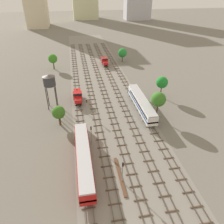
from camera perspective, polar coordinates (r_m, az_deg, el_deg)
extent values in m
plane|color=slate|center=(79.07, -2.70, 6.78)|extent=(480.00, 480.00, 0.00)
cube|color=gray|center=(79.07, -2.70, 6.78)|extent=(22.21, 176.00, 0.01)
cube|color=#47382D|center=(79.35, -9.90, 6.59)|extent=(0.07, 126.00, 0.15)
cube|color=#47382D|center=(79.35, -8.86, 6.69)|extent=(0.07, 126.00, 0.15)
cube|color=brown|center=(40.00, -6.25, -24.13)|extent=(2.40, 0.22, 0.14)
cube|color=brown|center=(41.79, -6.63, -20.76)|extent=(2.40, 0.22, 0.14)
cube|color=brown|center=(43.70, -6.96, -17.68)|extent=(2.40, 0.22, 0.14)
cube|color=brown|center=(45.73, -7.26, -14.87)|extent=(2.40, 0.22, 0.14)
cube|color=brown|center=(47.87, -7.52, -12.29)|extent=(2.40, 0.22, 0.14)
cube|color=brown|center=(50.09, -7.76, -9.95)|extent=(2.40, 0.22, 0.14)
cube|color=brown|center=(52.39, -7.97, -7.80)|extent=(2.40, 0.22, 0.14)
cube|color=brown|center=(54.75, -8.16, -5.84)|extent=(2.40, 0.22, 0.14)
cube|color=brown|center=(57.18, -8.34, -4.04)|extent=(2.40, 0.22, 0.14)
cube|color=brown|center=(59.66, -8.50, -2.39)|extent=(2.40, 0.22, 0.14)
cube|color=brown|center=(62.19, -8.65, -0.88)|extent=(2.40, 0.22, 0.14)
cube|color=brown|center=(64.75, -8.78, 0.52)|extent=(2.40, 0.22, 0.14)
cube|color=brown|center=(67.35, -8.91, 1.81)|extent=(2.40, 0.22, 0.14)
cube|color=brown|center=(69.99, -9.02, 3.00)|extent=(2.40, 0.22, 0.14)
cube|color=brown|center=(72.65, -9.13, 4.11)|extent=(2.40, 0.22, 0.14)
cube|color=brown|center=(75.34, -9.23, 5.14)|extent=(2.40, 0.22, 0.14)
cube|color=brown|center=(78.05, -9.32, 6.09)|extent=(2.40, 0.22, 0.14)
cube|color=brown|center=(80.78, -9.41, 6.99)|extent=(2.40, 0.22, 0.14)
cube|color=brown|center=(83.53, -9.49, 7.82)|extent=(2.40, 0.22, 0.14)
cube|color=brown|center=(86.29, -9.57, 8.60)|extent=(2.40, 0.22, 0.14)
cube|color=brown|center=(89.07, -9.64, 9.33)|extent=(2.40, 0.22, 0.14)
cube|color=brown|center=(91.87, -9.71, 10.02)|extent=(2.40, 0.22, 0.14)
cube|color=brown|center=(94.67, -9.78, 10.67)|extent=(2.40, 0.22, 0.14)
cube|color=brown|center=(97.49, -9.84, 11.28)|extent=(2.40, 0.22, 0.14)
cube|color=brown|center=(100.32, -9.89, 11.85)|extent=(2.40, 0.22, 0.14)
cube|color=brown|center=(103.16, -9.95, 12.40)|extent=(2.40, 0.22, 0.14)
cube|color=brown|center=(106.01, -10.00, 12.91)|extent=(2.40, 0.22, 0.14)
cube|color=brown|center=(108.87, -10.05, 13.40)|extent=(2.40, 0.22, 0.14)
cube|color=brown|center=(111.73, -10.10, 13.86)|extent=(2.40, 0.22, 0.14)
cube|color=brown|center=(114.60, -10.14, 14.30)|extent=(2.40, 0.22, 0.14)
cube|color=brown|center=(117.48, -10.19, 14.72)|extent=(2.40, 0.22, 0.14)
cube|color=brown|center=(120.36, -10.23, 15.12)|extent=(2.40, 0.22, 0.14)
cube|color=brown|center=(123.25, -10.27, 15.49)|extent=(2.40, 0.22, 0.14)
cube|color=brown|center=(126.14, -10.31, 15.86)|extent=(2.40, 0.22, 0.14)
cube|color=brown|center=(129.04, -10.34, 16.20)|extent=(2.40, 0.22, 0.14)
cube|color=brown|center=(131.94, -10.38, 16.53)|extent=(2.40, 0.22, 0.14)
cube|color=brown|center=(134.85, -10.41, 16.85)|extent=(2.40, 0.22, 0.14)
cube|color=brown|center=(137.76, -10.44, 17.15)|extent=(2.40, 0.22, 0.14)
cube|color=#47382D|center=(79.45, -6.60, 6.90)|extent=(0.07, 126.00, 0.15)
cube|color=#47382D|center=(79.53, -5.57, 6.99)|extent=(0.07, 126.00, 0.15)
cube|color=brown|center=(38.66, 1.73, -26.86)|extent=(2.40, 0.22, 0.14)
cube|color=brown|center=(40.28, 0.78, -23.29)|extent=(2.40, 0.22, 0.14)
cube|color=brown|center=(42.05, -0.05, -20.01)|extent=(2.40, 0.22, 0.14)
cube|color=brown|center=(43.95, -0.78, -17.00)|extent=(2.40, 0.22, 0.14)
cube|color=brown|center=(45.97, -1.42, -14.24)|extent=(2.40, 0.22, 0.14)
cube|color=brown|center=(48.09, -2.00, -11.72)|extent=(2.40, 0.22, 0.14)
cube|color=brown|center=(50.30, -2.52, -9.41)|extent=(2.40, 0.22, 0.14)
cube|color=brown|center=(52.59, -2.99, -7.30)|extent=(2.40, 0.22, 0.14)
cube|color=brown|center=(54.95, -3.41, -5.37)|extent=(2.40, 0.22, 0.14)
cube|color=brown|center=(57.37, -3.80, -3.61)|extent=(2.40, 0.22, 0.14)
cube|color=brown|center=(59.84, -4.15, -1.98)|extent=(2.40, 0.22, 0.14)
cube|color=brown|center=(62.36, -4.48, -0.48)|extent=(2.40, 0.22, 0.14)
cube|color=brown|center=(64.92, -4.78, 0.89)|extent=(2.40, 0.22, 0.14)
cube|color=brown|center=(67.51, -5.05, 2.17)|extent=(2.40, 0.22, 0.14)
cube|color=brown|center=(70.14, -5.31, 3.34)|extent=(2.40, 0.22, 0.14)
cube|color=brown|center=(72.80, -5.55, 4.44)|extent=(2.40, 0.22, 0.14)
cube|color=brown|center=(75.48, -5.77, 5.45)|extent=(2.40, 0.22, 0.14)
cube|color=brown|center=(78.19, -5.98, 6.40)|extent=(2.40, 0.22, 0.14)
cube|color=brown|center=(80.91, -6.17, 7.28)|extent=(2.40, 0.22, 0.14)
cube|color=brown|center=(83.66, -6.36, 8.10)|extent=(2.40, 0.22, 0.14)
cube|color=brown|center=(86.42, -6.53, 8.87)|extent=(2.40, 0.22, 0.14)
cube|color=brown|center=(89.19, -6.69, 9.60)|extent=(2.40, 0.22, 0.14)
cube|color=brown|center=(91.99, -6.84, 10.28)|extent=(2.40, 0.22, 0.14)
cube|color=brown|center=(94.79, -6.98, 10.92)|extent=(2.40, 0.22, 0.14)
cube|color=brown|center=(97.60, -7.12, 11.52)|extent=(2.40, 0.22, 0.14)
cube|color=brown|center=(100.43, -7.25, 12.09)|extent=(2.40, 0.22, 0.14)
cube|color=brown|center=(103.27, -7.37, 12.63)|extent=(2.40, 0.22, 0.14)
cube|color=brown|center=(106.11, -7.49, 13.13)|extent=(2.40, 0.22, 0.14)
cube|color=brown|center=(108.96, -7.60, 13.62)|extent=(2.40, 0.22, 0.14)
cube|color=brown|center=(111.83, -7.70, 14.07)|extent=(2.40, 0.22, 0.14)
cube|color=brown|center=(114.69, -7.81, 14.51)|extent=(2.40, 0.22, 0.14)
cube|color=brown|center=(117.57, -7.90, 14.92)|extent=(2.40, 0.22, 0.14)
cube|color=brown|center=(120.45, -7.99, 15.31)|extent=(2.40, 0.22, 0.14)
cube|color=brown|center=(123.34, -8.08, 15.69)|extent=(2.40, 0.22, 0.14)
cube|color=brown|center=(126.23, -8.17, 16.05)|extent=(2.40, 0.22, 0.14)
cube|color=brown|center=(129.12, -8.25, 16.39)|extent=(2.40, 0.22, 0.14)
cube|color=brown|center=(132.03, -8.32, 16.71)|extent=(2.40, 0.22, 0.14)
cube|color=brown|center=(134.93, -8.40, 17.03)|extent=(2.40, 0.22, 0.14)
cube|color=brown|center=(137.84, -8.47, 17.33)|extent=(2.40, 0.22, 0.14)
cube|color=#47382D|center=(79.80, -3.32, 7.17)|extent=(0.07, 126.00, 0.15)
cube|color=#47382D|center=(79.97, -2.30, 7.25)|extent=(0.07, 126.00, 0.15)
cube|color=brown|center=(39.47, 8.92, -25.58)|extent=(2.40, 0.22, 0.14)
cube|color=brown|center=(41.05, 7.53, -22.19)|extent=(2.40, 0.22, 0.14)
cube|color=brown|center=(42.79, 6.31, -19.04)|extent=(2.40, 0.22, 0.14)
cube|color=brown|center=(44.66, 5.23, -16.15)|extent=(2.40, 0.22, 0.14)
cube|color=brown|center=(46.65, 4.26, -13.49)|extent=(2.40, 0.22, 0.14)
cube|color=brown|center=(48.74, 3.40, -11.05)|extent=(2.40, 0.22, 0.14)
cube|color=brown|center=(50.93, 2.62, -8.81)|extent=(2.40, 0.22, 0.14)
cube|color=brown|center=(53.19, 1.91, -6.76)|extent=(2.40, 0.22, 0.14)
cube|color=brown|center=(55.52, 1.27, -4.88)|extent=(2.40, 0.22, 0.14)
cube|color=brown|center=(57.92, 0.68, -3.15)|extent=(2.40, 0.22, 0.14)
cube|color=brown|center=(60.37, 0.14, -1.56)|extent=(2.40, 0.22, 0.14)
cube|color=brown|center=(62.87, -0.36, -0.09)|extent=(2.40, 0.22, 0.14)
cube|color=brown|center=(65.40, -0.81, 1.26)|extent=(2.40, 0.22, 0.14)
cube|color=brown|center=(67.98, -1.24, 2.51)|extent=(2.40, 0.22, 0.14)
cube|color=brown|center=(70.59, -1.63, 3.67)|extent=(2.40, 0.22, 0.14)
cube|color=brown|center=(73.23, -1.99, 4.74)|extent=(2.40, 0.22, 0.14)
cube|color=brown|center=(75.90, -2.34, 5.74)|extent=(2.40, 0.22, 0.14)
cube|color=brown|center=(78.59, -2.65, 6.68)|extent=(2.40, 0.22, 0.14)
cube|color=brown|center=(81.30, -2.95, 7.55)|extent=(2.40, 0.22, 0.14)
cube|color=brown|center=(84.03, -3.23, 8.36)|extent=(2.40, 0.22, 0.14)
cube|color=brown|center=(86.78, -3.50, 9.12)|extent=(2.40, 0.22, 0.14)
cube|color=brown|center=(89.55, -3.75, 9.84)|extent=(2.40, 0.22, 0.14)
cube|color=brown|center=(92.33, -3.98, 10.51)|extent=(2.40, 0.22, 0.14)
cube|color=brown|center=(95.12, -4.20, 11.14)|extent=(2.40, 0.22, 0.14)
cube|color=brown|center=(97.93, -4.41, 11.73)|extent=(2.40, 0.22, 0.14)
cube|color=brown|center=(100.74, -4.61, 12.30)|extent=(2.40, 0.22, 0.14)
cube|color=brown|center=(103.57, -4.80, 12.83)|extent=(2.40, 0.22, 0.14)
cube|color=brown|center=(106.41, -4.98, 13.33)|extent=(2.40, 0.22, 0.14)
cube|color=brown|center=(109.25, -5.15, 13.81)|extent=(2.40, 0.22, 0.14)
cube|color=brown|center=(112.11, -5.31, 14.26)|extent=(2.40, 0.22, 0.14)
cube|color=brown|center=(114.97, -5.47, 14.69)|extent=(2.40, 0.22, 0.14)
cube|color=brown|center=(117.84, -5.62, 15.10)|extent=(2.40, 0.22, 0.14)
cube|color=brown|center=(120.71, -5.76, 15.49)|extent=(2.40, 0.22, 0.14)
cube|color=brown|center=(123.59, -5.90, 15.86)|extent=(2.40, 0.22, 0.14)
cube|color=brown|center=(126.48, -6.03, 16.21)|extent=(2.40, 0.22, 0.14)
cube|color=brown|center=(129.37, -6.15, 16.55)|extent=(2.40, 0.22, 0.14)
cube|color=brown|center=(132.26, -6.27, 16.88)|extent=(2.40, 0.22, 0.14)
cube|color=brown|center=(135.16, -6.39, 17.18)|extent=(2.40, 0.22, 0.14)
cube|color=brown|center=(138.07, -6.50, 17.48)|extent=(2.40, 0.22, 0.14)
cube|color=#47382D|center=(80.41, -0.08, 7.42)|extent=(0.07, 126.00, 0.15)
cube|color=#47382D|center=(80.66, 0.93, 7.50)|extent=(0.07, 126.00, 0.15)
cube|color=brown|center=(40.77, 15.58, -24.05)|extent=(2.40, 0.22, 0.14)
cube|color=brown|center=(42.31, 13.85, -20.88)|extent=(2.40, 0.22, 0.14)
cube|color=brown|center=(43.99, 12.31, -17.92)|extent=(2.40, 0.22, 0.14)
cube|color=brown|center=(45.82, 10.93, -15.18)|extent=(2.40, 0.22, 0.14)
cube|color=brown|center=(47.76, 9.70, -12.65)|extent=(2.40, 0.22, 0.14)
cube|color=brown|center=(49.81, 8.58, -10.31)|extent=(2.40, 0.22, 0.14)
cube|color=brown|center=(51.94, 7.57, -8.16)|extent=(2.40, 0.22, 0.14)
cube|color=brown|center=(54.17, 6.65, -6.19)|extent=(2.40, 0.22, 0.14)
cube|color=brown|center=(56.46, 5.81, -4.36)|extent=(2.40, 0.22, 0.14)
cube|color=brown|center=(58.82, 5.04, -2.69)|extent=(2.40, 0.22, 0.14)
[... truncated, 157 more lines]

